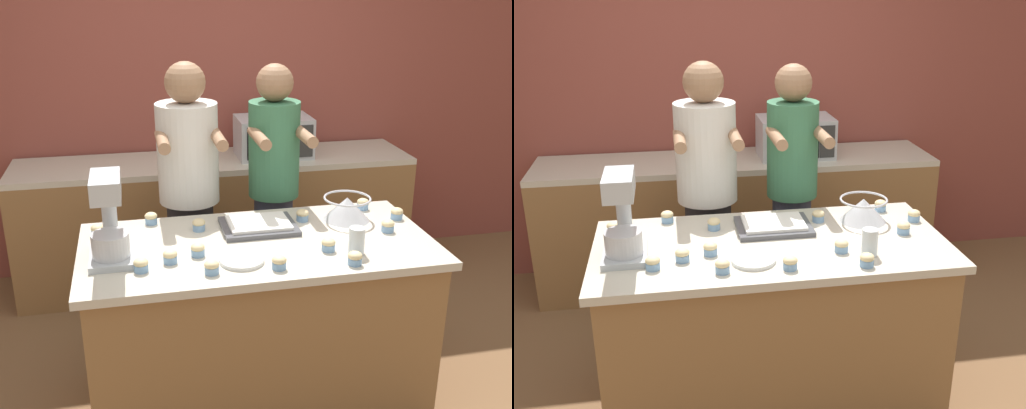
% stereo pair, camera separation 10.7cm
% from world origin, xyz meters
% --- Properties ---
extents(ground_plane, '(16.00, 16.00, 0.00)m').
position_xyz_m(ground_plane, '(0.00, 0.00, 0.00)').
color(ground_plane, brown).
extents(back_wall, '(10.00, 0.06, 2.70)m').
position_xyz_m(back_wall, '(0.00, 1.78, 1.35)').
color(back_wall, brown).
rests_on(back_wall, ground_plane).
extents(island_counter, '(1.72, 0.84, 0.91)m').
position_xyz_m(island_counter, '(0.00, 0.00, 0.46)').
color(island_counter, olive).
rests_on(island_counter, ground_plane).
extents(back_counter, '(2.80, 0.60, 0.93)m').
position_xyz_m(back_counter, '(0.00, 1.43, 0.46)').
color(back_counter, olive).
rests_on(back_counter, ground_plane).
extents(person_left, '(0.36, 0.51, 1.71)m').
position_xyz_m(person_left, '(-0.26, 0.65, 0.90)').
color(person_left, '#232328').
rests_on(person_left, ground_plane).
extents(person_right, '(0.32, 0.49, 1.68)m').
position_xyz_m(person_right, '(0.24, 0.65, 0.90)').
color(person_right, '#33384C').
rests_on(person_right, ground_plane).
extents(stand_mixer, '(0.20, 0.30, 0.40)m').
position_xyz_m(stand_mixer, '(-0.69, -0.04, 1.09)').
color(stand_mixer, '#B2B7BC').
rests_on(stand_mixer, island_counter).
extents(mixing_bowl, '(0.25, 0.25, 0.13)m').
position_xyz_m(mixing_bowl, '(0.53, 0.19, 0.98)').
color(mixing_bowl, '#BCBCC1').
rests_on(mixing_bowl, island_counter).
extents(baking_tray, '(0.38, 0.29, 0.04)m').
position_xyz_m(baking_tray, '(0.04, 0.17, 0.93)').
color(baking_tray, '#4C4C51').
rests_on(baking_tray, island_counter).
extents(microwave_oven, '(0.52, 0.35, 0.28)m').
position_xyz_m(microwave_oven, '(0.42, 1.43, 1.07)').
color(microwave_oven, '#B7B7BC').
rests_on(microwave_oven, back_counter).
extents(drinking_glass, '(0.07, 0.07, 0.13)m').
position_xyz_m(drinking_glass, '(0.42, -0.22, 0.98)').
color(drinking_glass, silver).
rests_on(drinking_glass, island_counter).
extents(small_plate, '(0.20, 0.20, 0.02)m').
position_xyz_m(small_plate, '(-0.12, -0.20, 0.92)').
color(small_plate, white).
rests_on(small_plate, island_counter).
extents(cupcake_0, '(0.07, 0.07, 0.06)m').
position_xyz_m(cupcake_0, '(0.37, -0.33, 0.94)').
color(cupcake_0, '#759EC6').
rests_on(cupcake_0, island_counter).
extents(cupcake_1, '(0.07, 0.07, 0.06)m').
position_xyz_m(cupcake_1, '(0.30, -0.17, 0.94)').
color(cupcake_1, '#759EC6').
rests_on(cupcake_1, island_counter).
extents(cupcake_2, '(0.07, 0.07, 0.06)m').
position_xyz_m(cupcake_2, '(-0.50, 0.35, 0.94)').
color(cupcake_2, '#759EC6').
rests_on(cupcake_2, island_counter).
extents(cupcake_3, '(0.07, 0.07, 0.06)m').
position_xyz_m(cupcake_3, '(0.03, -0.31, 0.94)').
color(cupcake_3, '#759EC6').
rests_on(cupcake_3, island_counter).
extents(cupcake_4, '(0.07, 0.07, 0.06)m').
position_xyz_m(cupcake_4, '(0.79, 0.14, 0.94)').
color(cupcake_4, '#759EC6').
rests_on(cupcake_4, island_counter).
extents(cupcake_5, '(0.07, 0.07, 0.06)m').
position_xyz_m(cupcake_5, '(0.29, 0.22, 0.94)').
color(cupcake_5, '#759EC6').
rests_on(cupcake_5, island_counter).
extents(cupcake_6, '(0.07, 0.07, 0.06)m').
position_xyz_m(cupcake_6, '(-0.44, -0.14, 0.94)').
color(cupcake_6, '#759EC6').
rests_on(cupcake_6, island_counter).
extents(cupcake_7, '(0.07, 0.07, 0.06)m').
position_xyz_m(cupcake_7, '(0.67, -0.01, 0.94)').
color(cupcake_7, '#759EC6').
rests_on(cupcake_7, island_counter).
extents(cupcake_8, '(0.07, 0.07, 0.06)m').
position_xyz_m(cupcake_8, '(-0.27, -0.29, 0.94)').
color(cupcake_8, '#759EC6').
rests_on(cupcake_8, island_counter).
extents(cupcake_9, '(0.07, 0.07, 0.06)m').
position_xyz_m(cupcake_9, '(0.67, 0.32, 0.94)').
color(cupcake_9, '#759EC6').
rests_on(cupcake_9, island_counter).
extents(cupcake_10, '(0.07, 0.07, 0.06)m').
position_xyz_m(cupcake_10, '(-0.26, 0.20, 0.94)').
color(cupcake_10, '#759EC6').
rests_on(cupcake_10, island_counter).
extents(cupcake_11, '(0.07, 0.07, 0.06)m').
position_xyz_m(cupcake_11, '(-0.30, -0.10, 0.94)').
color(cupcake_11, '#759EC6').
rests_on(cupcake_11, island_counter).
extents(cupcake_12, '(0.07, 0.07, 0.06)m').
position_xyz_m(cupcake_12, '(-0.77, 0.24, 0.94)').
color(cupcake_12, '#759EC6').
rests_on(cupcake_12, island_counter).
extents(cupcake_13, '(0.07, 0.07, 0.06)m').
position_xyz_m(cupcake_13, '(-0.57, -0.20, 0.94)').
color(cupcake_13, '#759EC6').
rests_on(cupcake_13, island_counter).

